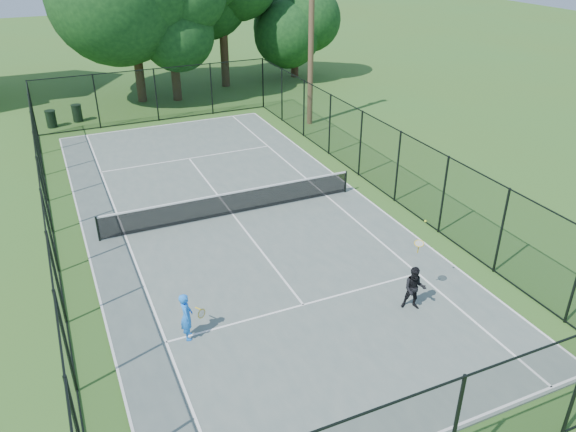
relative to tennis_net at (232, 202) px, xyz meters
name	(u,v)px	position (x,y,z in m)	size (l,w,h in m)	color
ground	(233,216)	(0.00, 0.00, -0.58)	(120.00, 120.00, 0.00)	#406422
tennis_court	(233,215)	(0.00, 0.00, -0.55)	(11.00, 24.00, 0.06)	#55645F
tennis_net	(232,202)	(0.00, 0.00, 0.00)	(10.08, 0.08, 0.95)	black
fence	(231,180)	(0.00, 0.00, 0.92)	(13.10, 26.10, 3.00)	black
tree_near_mid	(171,23)	(2.07, 16.80, 4.19)	(5.93, 5.93, 7.75)	#332114
tree_far_right	(295,23)	(11.54, 19.34, 3.22)	(4.65, 4.65, 6.15)	#332114
trash_bin_left	(51,119)	(-5.69, 14.27, -0.10)	(0.58, 0.58, 0.96)	black
trash_bin_right	(77,113)	(-4.26, 14.75, -0.08)	(0.58, 0.58, 0.98)	black
utility_pole	(311,49)	(7.73, 9.00, 3.55)	(1.40, 0.30, 8.14)	#4C3823
player_blue	(187,316)	(-3.49, -6.43, 0.19)	(0.80, 0.57, 1.41)	#1C78F3
player_black	(414,288)	(2.87, -7.83, 0.17)	(0.99, 0.97, 2.55)	black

